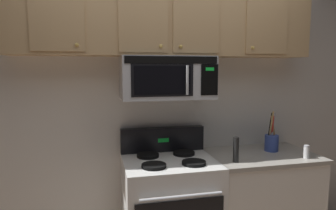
# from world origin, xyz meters

# --- Properties ---
(back_wall) EXTENTS (5.20, 0.10, 2.70)m
(back_wall) POSITION_xyz_m (0.00, 0.79, 1.35)
(back_wall) COLOR silver
(back_wall) RESTS_ON ground_plane
(stove_range) EXTENTS (0.76, 0.69, 1.12)m
(stove_range) POSITION_xyz_m (0.00, 0.42, 0.47)
(stove_range) COLOR white
(stove_range) RESTS_ON ground_plane
(over_range_microwave) EXTENTS (0.76, 0.43, 0.35)m
(over_range_microwave) POSITION_xyz_m (-0.00, 0.54, 1.58)
(over_range_microwave) COLOR #B7BABF
(upper_cabinets) EXTENTS (2.50, 0.36, 0.55)m
(upper_cabinets) POSITION_xyz_m (-0.00, 0.57, 2.02)
(upper_cabinets) COLOR tan
(counter_segment) EXTENTS (0.93, 0.65, 0.90)m
(counter_segment) POSITION_xyz_m (0.84, 0.43, 0.45)
(counter_segment) COLOR white
(counter_segment) RESTS_ON ground_plane
(utensil_crock_blue) EXTENTS (0.12, 0.12, 0.37)m
(utensil_crock_blue) POSITION_xyz_m (0.97, 0.49, 0.99)
(utensil_crock_blue) COLOR #384C9E
(utensil_crock_blue) RESTS_ON counter_segment
(salt_shaker) EXTENTS (0.05, 0.05, 0.11)m
(salt_shaker) POSITION_xyz_m (1.13, 0.22, 0.96)
(salt_shaker) COLOR white
(salt_shaker) RESTS_ON counter_segment
(pepper_mill) EXTENTS (0.05, 0.05, 0.20)m
(pepper_mill) POSITION_xyz_m (0.50, 0.25, 1.00)
(pepper_mill) COLOR black
(pepper_mill) RESTS_ON counter_segment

